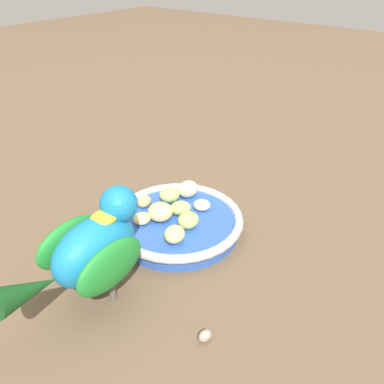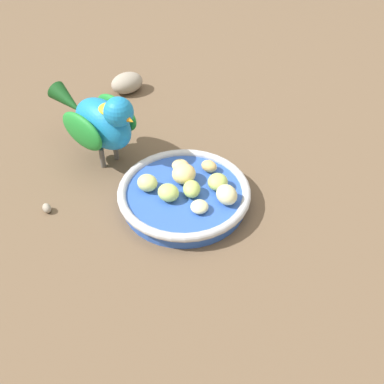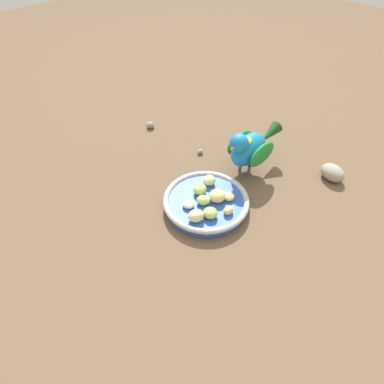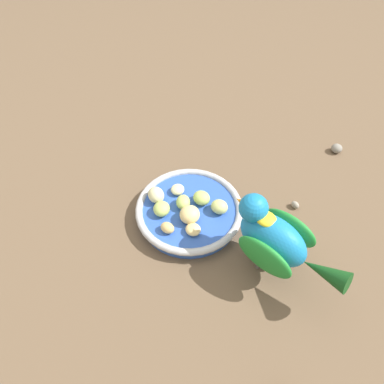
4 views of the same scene
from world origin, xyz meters
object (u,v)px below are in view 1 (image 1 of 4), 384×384
at_px(apple_piece_0, 142,219).
at_px(parrot, 92,248).
at_px(apple_piece_7, 169,195).
at_px(apple_piece_2, 181,208).
at_px(apple_piece_8, 144,201).
at_px(apple_piece_6, 175,234).
at_px(feeding_bowl, 177,222).
at_px(apple_piece_1, 190,190).
at_px(pebble_1, 205,336).
at_px(apple_piece_3, 160,212).
at_px(apple_piece_4, 188,220).
at_px(apple_piece_5, 202,205).

distance_m(apple_piece_0, parrot, 0.15).
bearing_deg(apple_piece_7, apple_piece_2, 155.10).
relative_size(apple_piece_8, parrot, 0.13).
bearing_deg(apple_piece_6, feeding_bowl, -53.35).
distance_m(apple_piece_0, apple_piece_8, 0.05).
distance_m(apple_piece_1, apple_piece_2, 0.05).
height_order(apple_piece_1, apple_piece_8, apple_piece_1).
height_order(apple_piece_8, pebble_1, apple_piece_8).
bearing_deg(parrot, apple_piece_3, 11.38).
distance_m(apple_piece_2, pebble_1, 0.23).
height_order(apple_piece_0, apple_piece_6, apple_piece_6).
height_order(apple_piece_4, apple_piece_7, apple_piece_4).
bearing_deg(feeding_bowl, pebble_1, 138.79).
bearing_deg(apple_piece_3, apple_piece_7, -63.44).
height_order(apple_piece_3, apple_piece_5, apple_piece_3).
relative_size(apple_piece_0, parrot, 0.14).
xyz_separation_m(apple_piece_2, parrot, (-0.02, 0.19, 0.05)).
xyz_separation_m(apple_piece_2, apple_piece_6, (-0.04, 0.06, 0.00)).
distance_m(apple_piece_4, apple_piece_6, 0.04).
relative_size(apple_piece_2, pebble_1, 1.87).
bearing_deg(apple_piece_3, pebble_1, 145.67).
distance_m(apple_piece_2, parrot, 0.19).
bearing_deg(apple_piece_0, apple_piece_5, -119.10).
xyz_separation_m(apple_piece_4, apple_piece_7, (0.07, -0.04, -0.00)).
distance_m(apple_piece_1, parrot, 0.24).
xyz_separation_m(apple_piece_0, apple_piece_8, (0.03, -0.04, 0.00)).
bearing_deg(apple_piece_6, apple_piece_4, -80.34).
bearing_deg(apple_piece_8, apple_piece_6, 158.33).
height_order(apple_piece_0, parrot, parrot).
bearing_deg(feeding_bowl, apple_piece_7, -35.73).
bearing_deg(apple_piece_4, apple_piece_8, 0.09).
bearing_deg(feeding_bowl, apple_piece_6, 126.65).
xyz_separation_m(apple_piece_3, apple_piece_8, (0.05, -0.01, -0.01)).
bearing_deg(apple_piece_0, apple_piece_7, -83.70).
distance_m(apple_piece_3, apple_piece_4, 0.05).
distance_m(apple_piece_6, apple_piece_8, 0.11).
xyz_separation_m(apple_piece_1, parrot, (-0.04, 0.23, 0.04)).
distance_m(apple_piece_3, apple_piece_8, 0.05).
xyz_separation_m(apple_piece_0, apple_piece_2, (-0.03, -0.05, 0.00)).
bearing_deg(apple_piece_7, apple_piece_6, 135.14).
height_order(apple_piece_2, pebble_1, apple_piece_2).
bearing_deg(pebble_1, apple_piece_8, -30.74).
relative_size(apple_piece_1, apple_piece_5, 1.31).
distance_m(apple_piece_1, apple_piece_6, 0.12).
height_order(parrot, pebble_1, parrot).
xyz_separation_m(apple_piece_6, parrot, (0.02, 0.13, 0.05)).
bearing_deg(apple_piece_5, apple_piece_6, 102.56).
height_order(apple_piece_5, parrot, parrot).
relative_size(apple_piece_6, apple_piece_7, 0.97).
xyz_separation_m(apple_piece_1, apple_piece_5, (-0.04, 0.02, -0.01)).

